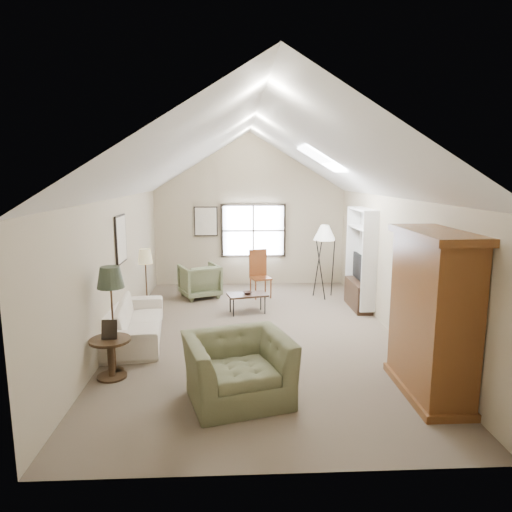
{
  "coord_description": "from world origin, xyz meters",
  "views": [
    {
      "loc": [
        -0.4,
        -8.03,
        2.9
      ],
      "look_at": [
        0.0,
        0.4,
        1.4
      ],
      "focal_mm": 32.0,
      "sensor_mm": 36.0,
      "label": 1
    }
  ],
  "objects_px": {
    "coffee_table": "(247,303)",
    "side_chair": "(261,274)",
    "armchair_near": "(238,368)",
    "armchair_far": "(200,281)",
    "armoire": "(432,314)",
    "side_table": "(111,358)",
    "sofa": "(135,320)"
  },
  "relations": [
    {
      "from": "coffee_table",
      "to": "side_chair",
      "type": "relative_size",
      "value": 0.72
    },
    {
      "from": "armchair_near",
      "to": "armchair_far",
      "type": "xyz_separation_m",
      "value": [
        -0.87,
        5.14,
        -0.02
      ]
    },
    {
      "from": "armchair_near",
      "to": "armoire",
      "type": "bearing_deg",
      "value": -14.78
    },
    {
      "from": "armchair_near",
      "to": "side_table",
      "type": "xyz_separation_m",
      "value": [
        -1.83,
        0.73,
        -0.13
      ]
    },
    {
      "from": "coffee_table",
      "to": "armoire",
      "type": "bearing_deg",
      "value": -58.13
    },
    {
      "from": "armchair_far",
      "to": "armchair_near",
      "type": "bearing_deg",
      "value": 76.06
    },
    {
      "from": "side_chair",
      "to": "side_table",
      "type": "bearing_deg",
      "value": -135.49
    },
    {
      "from": "armchair_far",
      "to": "side_chair",
      "type": "height_order",
      "value": "side_chair"
    },
    {
      "from": "coffee_table",
      "to": "side_chair",
      "type": "distance_m",
      "value": 1.38
    },
    {
      "from": "armchair_near",
      "to": "side_table",
      "type": "height_order",
      "value": "armchair_near"
    },
    {
      "from": "side_chair",
      "to": "armoire",
      "type": "bearing_deg",
      "value": -84.87
    },
    {
      "from": "sofa",
      "to": "armchair_far",
      "type": "relative_size",
      "value": 2.67
    },
    {
      "from": "sofa",
      "to": "side_chair",
      "type": "height_order",
      "value": "side_chair"
    },
    {
      "from": "side_chair",
      "to": "armchair_far",
      "type": "bearing_deg",
      "value": 160.45
    },
    {
      "from": "armoire",
      "to": "armchair_near",
      "type": "xyz_separation_m",
      "value": [
        -2.55,
        -0.05,
        -0.68
      ]
    },
    {
      "from": "armchair_far",
      "to": "side_chair",
      "type": "bearing_deg",
      "value": 153.14
    },
    {
      "from": "armoire",
      "to": "armchair_near",
      "type": "relative_size",
      "value": 1.69
    },
    {
      "from": "side_table",
      "to": "side_chair",
      "type": "relative_size",
      "value": 0.52
    },
    {
      "from": "armchair_far",
      "to": "armoire",
      "type": "bearing_deg",
      "value": 100.33
    },
    {
      "from": "armchair_near",
      "to": "coffee_table",
      "type": "bearing_deg",
      "value": 70.6
    },
    {
      "from": "armoire",
      "to": "coffee_table",
      "type": "distance_m",
      "value": 4.48
    },
    {
      "from": "armchair_near",
      "to": "coffee_table",
      "type": "distance_m",
      "value": 3.79
    },
    {
      "from": "armchair_near",
      "to": "side_chair",
      "type": "distance_m",
      "value": 5.09
    },
    {
      "from": "sofa",
      "to": "coffee_table",
      "type": "height_order",
      "value": "sofa"
    },
    {
      "from": "armoire",
      "to": "side_chair",
      "type": "relative_size",
      "value": 1.94
    },
    {
      "from": "armchair_far",
      "to": "side_table",
      "type": "xyz_separation_m",
      "value": [
        -0.96,
        -4.41,
        -0.11
      ]
    },
    {
      "from": "armoire",
      "to": "side_table",
      "type": "xyz_separation_m",
      "value": [
        -4.38,
        0.69,
        -0.81
      ]
    },
    {
      "from": "side_table",
      "to": "sofa",
      "type": "bearing_deg",
      "value": 90.0
    },
    {
      "from": "armchair_far",
      "to": "side_table",
      "type": "bearing_deg",
      "value": 54.17
    },
    {
      "from": "armoire",
      "to": "coffee_table",
      "type": "height_order",
      "value": "armoire"
    },
    {
      "from": "sofa",
      "to": "coffee_table",
      "type": "xyz_separation_m",
      "value": [
        2.06,
        1.44,
        -0.13
      ]
    },
    {
      "from": "sofa",
      "to": "armchair_near",
      "type": "distance_m",
      "value": 2.97
    }
  ]
}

